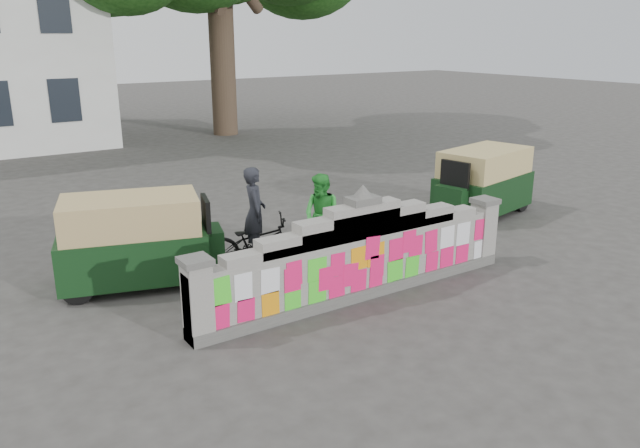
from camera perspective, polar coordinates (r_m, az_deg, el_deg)
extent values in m
plane|color=#383533|center=(11.02, 3.75, -6.59)|extent=(100.00, 100.00, 0.00)
cube|color=#4C4C49|center=(10.98, 3.76, -6.11)|extent=(6.40, 0.42, 0.20)
cube|color=gray|center=(10.79, 3.81, -3.67)|extent=(6.40, 0.32, 1.00)
cube|color=gray|center=(10.61, 3.87, -0.79)|extent=(5.20, 0.32, 0.14)
cube|color=gray|center=(10.58, 3.88, -0.43)|extent=(4.00, 0.32, 0.28)
cube|color=gray|center=(10.56, 3.89, -0.01)|extent=(2.60, 0.32, 0.44)
cube|color=gray|center=(10.54, 3.89, 0.35)|extent=(1.40, 0.32, 0.58)
cube|color=#4C4C49|center=(10.45, 3.93, 2.19)|extent=(0.55, 0.36, 0.12)
cone|color=#4C4C49|center=(10.41, 3.95, 3.04)|extent=(0.36, 0.36, 0.22)
cube|color=gray|center=(9.39, -11.11, -7.13)|extent=(0.36, 0.40, 1.24)
cube|color=#4C4C49|center=(9.14, -11.35, -3.35)|extent=(0.44, 0.44, 0.10)
cube|color=gray|center=(12.76, 14.65, -0.80)|extent=(0.36, 0.40, 1.24)
cube|color=#4C4C49|center=(12.58, 14.87, 2.06)|extent=(0.44, 0.44, 0.10)
cylinder|color=#38281E|center=(28.73, -8.88, 14.06)|extent=(1.10, 1.10, 6.00)
imported|color=black|center=(12.19, -5.89, -1.66)|extent=(2.09, 1.34, 1.04)
imported|color=black|center=(12.08, -5.94, -0.04)|extent=(0.62, 0.75, 1.76)
imported|color=green|center=(12.63, 0.21, 0.73)|extent=(0.93, 1.03, 1.72)
cube|color=#103214|center=(11.76, -16.67, -2.68)|extent=(2.85, 2.06, 0.85)
cube|color=tan|center=(11.54, -16.98, 0.81)|extent=(2.63, 1.94, 0.64)
cube|color=#103214|center=(11.82, -10.22, -2.11)|extent=(0.72, 0.87, 0.75)
cube|color=black|center=(11.63, -10.39, 0.87)|extent=(0.29, 0.74, 0.64)
cylinder|color=black|center=(11.94, -9.64, -3.51)|extent=(0.55, 0.27, 0.53)
cylinder|color=black|center=(11.37, -21.31, -5.57)|extent=(0.55, 0.27, 0.53)
cylinder|color=black|center=(12.46, -21.01, -3.57)|extent=(0.55, 0.27, 0.53)
cube|color=black|center=(16.24, 14.67, 2.89)|extent=(2.82, 1.90, 0.86)
cube|color=tan|center=(16.07, 14.87, 5.50)|extent=(2.59, 1.80, 0.65)
cube|color=black|center=(15.11, 12.09, 2.04)|extent=(0.68, 0.85, 0.75)
cube|color=black|center=(14.96, 12.24, 4.43)|extent=(0.24, 0.76, 0.65)
cylinder|color=black|center=(15.11, 11.79, 0.78)|extent=(0.55, 0.24, 0.54)
cylinder|color=black|center=(17.42, 14.53, 2.75)|extent=(0.55, 0.24, 0.54)
cylinder|color=black|center=(16.88, 17.99, 2.01)|extent=(0.55, 0.24, 0.54)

